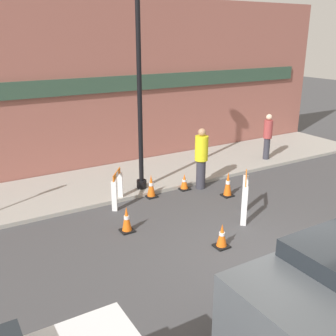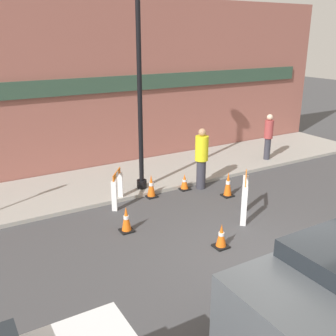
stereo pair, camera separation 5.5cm
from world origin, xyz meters
TOP-DOWN VIEW (x-y plane):
  - ground_plane at (0.00, 0.00)m, footprint 60.00×60.00m
  - sidewalk_slab at (0.00, 5.97)m, footprint 18.00×2.95m
  - storefront_facade at (0.00, 7.52)m, footprint 18.00×0.22m
  - streetlamp_post at (-0.36, 4.92)m, footprint 0.44×0.44m
  - barricade_0 at (-1.36, 4.35)m, footprint 0.56×0.67m
  - barricade_1 at (1.00, 2.05)m, footprint 0.67×0.72m
  - traffic_cone_0 at (-1.78, 2.89)m, footprint 0.30×0.30m
  - traffic_cone_1 at (1.56, 3.36)m, footprint 0.30×0.30m
  - traffic_cone_2 at (-0.32, 4.40)m, footprint 0.30×0.30m
  - traffic_cone_3 at (0.78, 4.40)m, footprint 0.30×0.30m
  - traffic_cone_4 at (-0.35, 1.21)m, footprint 0.30×0.30m
  - person_worker at (1.26, 4.25)m, footprint 0.53×0.53m
  - person_pedestrian at (4.75, 5.13)m, footprint 0.31×0.31m

SIDE VIEW (x-z plane):
  - ground_plane at x=0.00m, z-range 0.00..0.00m
  - sidewalk_slab at x=0.00m, z-range 0.00..0.10m
  - traffic_cone_3 at x=0.78m, z-range -0.01..0.46m
  - traffic_cone_4 at x=-0.35m, z-range -0.01..0.53m
  - traffic_cone_0 at x=-1.78m, z-range -0.01..0.61m
  - traffic_cone_2 at x=-0.32m, z-range -0.01..0.65m
  - traffic_cone_1 at x=1.56m, z-range -0.01..0.71m
  - barricade_0 at x=-1.36m, z-range 0.03..0.99m
  - barricade_1 at x=1.00m, z-range 0.04..1.18m
  - person_worker at x=1.26m, z-range 0.06..1.88m
  - person_pedestrian at x=4.75m, z-range 0.18..1.80m
  - storefront_facade at x=0.00m, z-range 0.00..5.50m
  - streetlamp_post at x=-0.36m, z-range 0.90..6.78m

